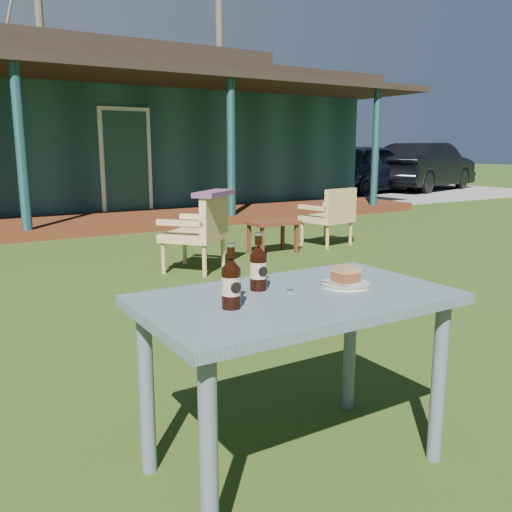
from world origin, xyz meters
TOP-DOWN VIEW (x-y plane):
  - ground at (0.00, 0.00)m, footprint 80.00×80.00m
  - gravel_strip at (10.50, 8.50)m, footprint 9.00×6.00m
  - tree_mid at (3.00, 18.50)m, footprint 0.28×0.28m
  - tree_right at (9.50, 17.00)m, footprint 0.28×0.28m
  - car_near at (9.88, 8.60)m, footprint 4.47×2.45m
  - car_far at (12.07, 8.42)m, footprint 4.62×2.73m
  - cafe_table at (0.00, -1.60)m, footprint 1.20×0.70m
  - plate at (0.25, -1.60)m, footprint 0.20×0.20m
  - cake_slice at (0.26, -1.58)m, footprint 0.09×0.09m
  - fork at (0.18, -1.61)m, footprint 0.04×0.14m
  - cola_bottle_near at (-0.09, -1.46)m, footprint 0.07×0.07m
  - cola_bottle_far at (-0.30, -1.63)m, footprint 0.07×0.07m
  - bottle_cap at (0.00, -1.55)m, footprint 0.03×0.03m
  - armchair_left at (1.25, 1.85)m, footprint 0.81×0.80m
  - armchair_right at (3.38, 2.31)m, footprint 0.66×0.63m
  - floral_throw at (1.35, 1.72)m, footprint 0.63×0.57m
  - side_table at (2.44, 2.29)m, footprint 0.60×0.40m

SIDE VIEW (x-z plane):
  - ground at x=0.00m, z-range 0.00..0.00m
  - gravel_strip at x=10.50m, z-range 0.00..0.02m
  - side_table at x=2.44m, z-range 0.14..0.54m
  - armchair_right at x=3.38m, z-range 0.05..0.81m
  - armchair_left at x=1.25m, z-range 0.05..0.85m
  - cafe_table at x=0.00m, z-range 0.26..0.98m
  - car_near at x=9.88m, z-range 0.00..1.44m
  - car_far at x=12.07m, z-range 0.00..1.44m
  - bottle_cap at x=0.00m, z-range 0.72..0.73m
  - plate at x=0.25m, z-range 0.72..0.74m
  - fork at x=0.18m, z-range 0.73..0.74m
  - cake_slice at x=0.26m, z-range 0.73..0.80m
  - cola_bottle_near at x=-0.09m, z-range 0.70..0.93m
  - cola_bottle_far at x=-0.30m, z-range 0.70..0.93m
  - floral_throw at x=1.35m, z-range 0.80..0.85m
  - tree_mid at x=3.00m, z-range 0.00..9.50m
  - tree_right at x=9.50m, z-range 0.00..11.00m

